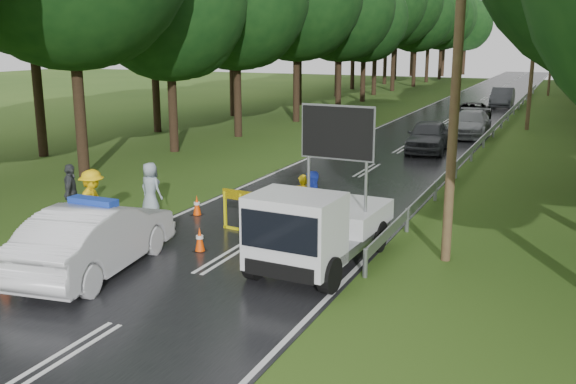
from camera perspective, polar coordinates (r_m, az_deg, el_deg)
The scene contains 23 objects.
ground at distance 16.76m, azimuth -5.36°, elevation -5.68°, with size 160.00×160.00×0.00m, color #294A15.
road at distance 44.77m, azimuth 13.97°, elevation 6.11°, with size 7.00×140.00×0.02m, color black.
guardrail at distance 43.88m, azimuth 18.71°, elevation 6.36°, with size 0.12×60.06×0.70m.
utility_pole_near at distance 15.96m, azimuth 14.84°, elevation 11.54°, with size 1.40×0.24×10.00m.
utility_pole_mid at distance 41.81m, azimuth 21.03°, elevation 12.08°, with size 1.40×0.24×10.00m.
utility_pole_far at distance 67.78m, azimuth 22.49°, elevation 12.19°, with size 1.40×0.24×10.00m.
police_sedan at distance 16.04m, azimuth -16.73°, elevation -3.96°, with size 2.50×5.26×1.83m.
work_truck at distance 15.59m, azimuth 2.54°, elevation -3.10°, with size 2.36×4.90×3.83m.
barrier at distance 18.05m, azimuth -1.97°, elevation -1.14°, with size 2.96×0.41×1.23m.
officer at distance 18.76m, azimuth 1.32°, elevation -0.89°, with size 0.60×0.39×1.65m, color yellow.
civilian at distance 17.84m, azimuth 2.32°, elevation -1.19°, with size 0.94×0.73×1.93m, color #1930A6.
bystander_left at distance 18.93m, azimuth -16.96°, elevation -0.93°, with size 1.24×0.71×1.92m, color yellow.
bystander_mid at distance 20.53m, azimuth -18.72°, elevation -0.11°, with size 1.06×0.44×1.81m, color #383C3F.
bystander_right at distance 20.76m, azimuth -12.12°, elevation 0.28°, with size 0.83×0.54×1.69m, color #8E9FAB.
queue_car_first at distance 32.54m, azimuth 12.32°, elevation 4.88°, with size 1.82×4.53×1.54m, color #3B3D42.
queue_car_second at distance 38.21m, azimuth 15.88°, elevation 5.87°, with size 2.04×5.03×1.46m, color #96989D.
queue_car_third at distance 44.24m, azimuth 15.97°, elevation 6.77°, with size 2.22×4.81×1.34m, color black.
queue_car_fourth at distance 55.20m, azimuth 18.52°, elevation 7.97°, with size 1.67×4.78×1.57m, color #44464C.
cone_near_left at distance 15.82m, azimuth -23.98°, elevation -6.56°, with size 0.37×0.37×0.79m.
cone_center at distance 17.07m, azimuth -7.85°, elevation -4.23°, with size 0.32×0.32×0.68m.
cone_far at distance 19.07m, azimuth 2.41°, elevation -2.17°, with size 0.33×0.33×0.70m.
cone_left_mid at distance 20.52m, azimuth -8.10°, elevation -1.21°, with size 0.31×0.31×0.67m.
cone_right at distance 19.38m, azimuth 6.89°, elevation -2.03°, with size 0.32×0.32×0.68m.
Camera 1 is at (7.88, -13.73, 5.51)m, focal length 40.00 mm.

